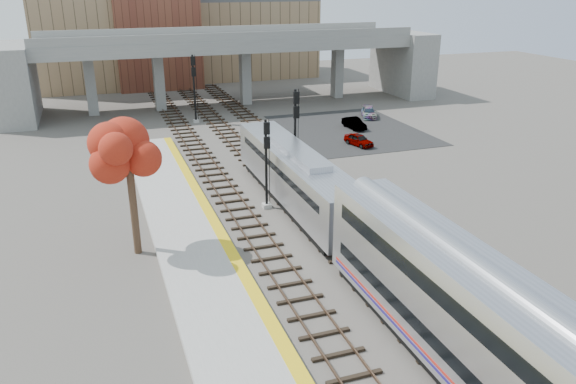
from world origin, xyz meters
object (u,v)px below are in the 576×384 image
object	(u,v)px
coach	(515,360)
signal_mast_far	(194,89)
car_b	(354,123)
car_a	(359,140)
locomotive	(295,175)
tree	(128,153)
signal_mast_near	(266,167)
car_c	(369,113)
signal_mast_mid	(295,135)

from	to	relation	value
coach	signal_mast_far	xyz separation A→B (m)	(-2.10, 49.81, 1.05)
car_b	car_a	bearing A→B (deg)	-115.36
locomotive	tree	bearing A→B (deg)	-160.89
locomotive	signal_mast_near	distance (m)	2.25
tree	car_b	world-z (taller)	tree
car_a	car_c	xyz separation A→B (m)	(6.40, 10.43, -0.00)
signal_mast_far	car_a	xyz separation A→B (m)	(13.24, -14.86, -3.23)
locomotive	car_c	xyz separation A→B (m)	(17.54, 22.78, -1.67)
signal_mast_near	signal_mast_mid	distance (m)	6.77
tree	car_c	distance (m)	39.87
signal_mast_far	car_b	world-z (taller)	signal_mast_far
signal_mast_near	signal_mast_mid	world-z (taller)	signal_mast_mid
signal_mast_far	signal_mast_mid	bearing A→B (deg)	-79.31
coach	signal_mast_near	world-z (taller)	signal_mast_near
car_a	coach	bearing A→B (deg)	-122.69
locomotive	car_b	xyz separation A→B (m)	(13.59, 18.49, -1.64)
tree	car_a	xyz separation A→B (m)	(22.62, 16.33, -5.61)
car_b	car_c	distance (m)	5.83
tree	car_b	size ratio (longest dim) A/B	2.33
coach	tree	bearing A→B (deg)	121.65
coach	car_a	distance (m)	36.75
locomotive	car_a	bearing A→B (deg)	47.94
signal_mast_far	car_a	size ratio (longest dim) A/B	2.25
signal_mast_near	car_a	bearing A→B (deg)	42.70
coach	car_a	size ratio (longest dim) A/B	7.43
locomotive	signal_mast_mid	size ratio (longest dim) A/B	2.60
signal_mast_mid	signal_mast_near	bearing A→B (deg)	-127.42
signal_mast_near	car_b	size ratio (longest dim) A/B	1.79
signal_mast_mid	car_b	bearing A→B (deg)	48.28
locomotive	car_a	world-z (taller)	locomotive
signal_mast_far	car_c	world-z (taller)	signal_mast_far
locomotive	coach	xyz separation A→B (m)	(-0.00, -22.61, 0.52)
coach	car_a	bearing A→B (deg)	72.32
tree	car_a	world-z (taller)	tree
signal_mast_near	signal_mast_far	size ratio (longest dim) A/B	0.85
signal_mast_near	tree	world-z (taller)	tree
car_a	locomotive	bearing A→B (deg)	-147.07
locomotive	car_c	size ratio (longest dim) A/B	4.86
signal_mast_mid	car_b	size ratio (longest dim) A/B	2.03
signal_mast_far	tree	bearing A→B (deg)	-106.74
signal_mast_near	locomotive	bearing A→B (deg)	-3.55
coach	car_c	bearing A→B (deg)	68.87
car_c	locomotive	bearing A→B (deg)	-106.49
signal_mast_far	car_b	xyz separation A→B (m)	(15.69, -8.72, -3.21)
signal_mast_far	car_a	world-z (taller)	signal_mast_far
locomotive	tree	size ratio (longest dim) A/B	2.27
coach	car_b	world-z (taller)	coach
signal_mast_mid	car_c	xyz separation A→B (m)	(15.54, 17.29, -3.07)
coach	locomotive	bearing A→B (deg)	90.00
tree	car_a	size ratio (longest dim) A/B	2.50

